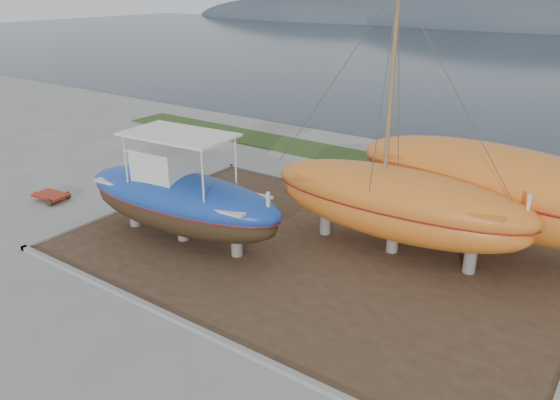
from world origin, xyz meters
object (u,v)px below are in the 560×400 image
Objects in this scene: red_trailer at (51,197)px; blue_caique at (180,188)px; white_dinghy at (203,192)px; orange_bare_hull at (497,199)px; orange_sailboat at (402,130)px.

blue_caique is at bearing -3.42° from red_trailer.
white_dinghy is 0.32× the size of orange_bare_hull.
orange_sailboat is (9.08, 0.63, 4.15)m from white_dinghy.
red_trailer is at bearing -148.80° from white_dinghy.
blue_caique is 8.35m from red_trailer.
blue_caique is at bearing -153.74° from orange_sailboat.
blue_caique is at bearing -59.14° from white_dinghy.
orange_bare_hull is 5.02× the size of red_trailer.
orange_sailboat is 4.81m from orange_bare_hull.
orange_sailboat reaches higher than red_trailer.
red_trailer is (-15.22, -4.39, -4.61)m from orange_sailboat.
white_dinghy is 10.00m from orange_sailboat.
red_trailer is at bearing -165.88° from orange_sailboat.
orange_bare_hull is at bearing 28.43° from blue_caique.
blue_caique is at bearing -139.62° from orange_bare_hull.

